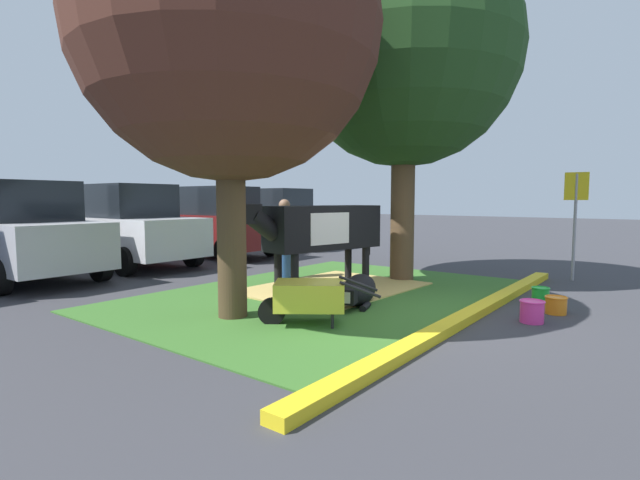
{
  "coord_description": "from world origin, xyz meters",
  "views": [
    {
      "loc": [
        -6.13,
        -3.21,
        1.66
      ],
      "look_at": [
        0.81,
        2.13,
        0.9
      ],
      "focal_mm": 26.44,
      "sensor_mm": 36.0,
      "label": 1
    }
  ],
  "objects_px": {
    "shade_tree_left": "(228,29)",
    "wheelbarrow": "(308,296)",
    "parking_sign": "(576,205)",
    "sedan_silver": "(20,232)",
    "bucket_green": "(540,295)",
    "person_handler": "(285,237)",
    "hatchback_white": "(126,226)",
    "sedan_blue": "(215,222)",
    "cow_holstein": "(319,228)",
    "sedan_red": "(275,219)",
    "shade_tree_right": "(405,53)",
    "bucket_orange": "(556,305)",
    "calf_lying": "(359,290)",
    "bucket_pink": "(532,311)"
  },
  "relations": [
    {
      "from": "calf_lying",
      "to": "bucket_orange",
      "type": "xyz_separation_m",
      "value": [
        1.28,
        -2.57,
        -0.1
      ]
    },
    {
      "from": "cow_holstein",
      "to": "sedan_red",
      "type": "bearing_deg",
      "value": 48.9
    },
    {
      "from": "shade_tree_right",
      "to": "sedan_silver",
      "type": "distance_m",
      "value": 8.57
    },
    {
      "from": "sedan_blue",
      "to": "shade_tree_left",
      "type": "bearing_deg",
      "value": -128.1
    },
    {
      "from": "shade_tree_left",
      "to": "calf_lying",
      "type": "xyz_separation_m",
      "value": [
        1.73,
        -0.98,
        -3.69
      ]
    },
    {
      "from": "shade_tree_right",
      "to": "cow_holstein",
      "type": "bearing_deg",
      "value": 156.61
    },
    {
      "from": "wheelbarrow",
      "to": "sedan_silver",
      "type": "relative_size",
      "value": 0.33
    },
    {
      "from": "parking_sign",
      "to": "sedan_silver",
      "type": "height_order",
      "value": "parking_sign"
    },
    {
      "from": "calf_lying",
      "to": "hatchback_white",
      "type": "distance_m",
      "value": 7.02
    },
    {
      "from": "person_handler",
      "to": "bucket_green",
      "type": "distance_m",
      "value": 4.84
    },
    {
      "from": "person_handler",
      "to": "sedan_blue",
      "type": "bearing_deg",
      "value": 67.03
    },
    {
      "from": "shade_tree_left",
      "to": "bucket_orange",
      "type": "distance_m",
      "value": 6.01
    },
    {
      "from": "calf_lying",
      "to": "wheelbarrow",
      "type": "xyz_separation_m",
      "value": [
        -1.39,
        -0.1,
        0.15
      ]
    },
    {
      "from": "person_handler",
      "to": "sedan_silver",
      "type": "relative_size",
      "value": 0.38
    },
    {
      "from": "bucket_pink",
      "to": "sedan_blue",
      "type": "distance_m",
      "value": 9.65
    },
    {
      "from": "shade_tree_left",
      "to": "sedan_red",
      "type": "distance_m",
      "value": 10.4
    },
    {
      "from": "sedan_silver",
      "to": "shade_tree_left",
      "type": "bearing_deg",
      "value": -84.79
    },
    {
      "from": "bucket_pink",
      "to": "bucket_green",
      "type": "bearing_deg",
      "value": 7.75
    },
    {
      "from": "shade_tree_right",
      "to": "calf_lying",
      "type": "height_order",
      "value": "shade_tree_right"
    },
    {
      "from": "wheelbarrow",
      "to": "bucket_green",
      "type": "xyz_separation_m",
      "value": [
        3.19,
        -2.14,
        -0.24
      ]
    },
    {
      "from": "shade_tree_left",
      "to": "sedan_red",
      "type": "xyz_separation_m",
      "value": [
        7.68,
        6.37,
        -2.94
      ]
    },
    {
      "from": "calf_lying",
      "to": "bucket_orange",
      "type": "bearing_deg",
      "value": -63.5
    },
    {
      "from": "sedan_red",
      "to": "calf_lying",
      "type": "bearing_deg",
      "value": -129.02
    },
    {
      "from": "sedan_silver",
      "to": "bucket_orange",
      "type": "bearing_deg",
      "value": -69.26
    },
    {
      "from": "parking_sign",
      "to": "hatchback_white",
      "type": "height_order",
      "value": "parking_sign"
    },
    {
      "from": "hatchback_white",
      "to": "sedan_blue",
      "type": "height_order",
      "value": "same"
    },
    {
      "from": "shade_tree_right",
      "to": "sedan_silver",
      "type": "relative_size",
      "value": 1.54
    },
    {
      "from": "cow_holstein",
      "to": "wheelbarrow",
      "type": "xyz_separation_m",
      "value": [
        -2.08,
        -1.41,
        -0.74
      ]
    },
    {
      "from": "person_handler",
      "to": "bucket_pink",
      "type": "bearing_deg",
      "value": -95.66
    },
    {
      "from": "shade_tree_left",
      "to": "bucket_green",
      "type": "height_order",
      "value": "shade_tree_left"
    },
    {
      "from": "shade_tree_right",
      "to": "person_handler",
      "type": "xyz_separation_m",
      "value": [
        -1.42,
        1.93,
        -3.63
      ]
    },
    {
      "from": "shade_tree_right",
      "to": "sedan_red",
      "type": "distance_m",
      "value": 8.43
    },
    {
      "from": "bucket_orange",
      "to": "sedan_blue",
      "type": "distance_m",
      "value": 9.65
    },
    {
      "from": "bucket_pink",
      "to": "bucket_orange",
      "type": "height_order",
      "value": "bucket_pink"
    },
    {
      "from": "shade_tree_right",
      "to": "hatchback_white",
      "type": "height_order",
      "value": "shade_tree_right"
    },
    {
      "from": "cow_holstein",
      "to": "parking_sign",
      "type": "height_order",
      "value": "parking_sign"
    },
    {
      "from": "shade_tree_left",
      "to": "person_handler",
      "type": "xyz_separation_m",
      "value": [
        2.76,
        1.49,
        -3.03
      ]
    },
    {
      "from": "person_handler",
      "to": "parking_sign",
      "type": "relative_size",
      "value": 0.75
    },
    {
      "from": "shade_tree_right",
      "to": "wheelbarrow",
      "type": "relative_size",
      "value": 4.65
    },
    {
      "from": "bucket_pink",
      "to": "sedan_red",
      "type": "xyz_separation_m",
      "value": [
        5.4,
        9.76,
        0.83
      ]
    },
    {
      "from": "cow_holstein",
      "to": "bucket_green",
      "type": "bearing_deg",
      "value": -72.61
    },
    {
      "from": "shade_tree_left",
      "to": "wheelbarrow",
      "type": "bearing_deg",
      "value": -72.8
    },
    {
      "from": "person_handler",
      "to": "bucket_orange",
      "type": "bearing_deg",
      "value": -87.21
    },
    {
      "from": "shade_tree_left",
      "to": "wheelbarrow",
      "type": "xyz_separation_m",
      "value": [
        0.34,
        -1.08,
        -3.54
      ]
    },
    {
      "from": "parking_sign",
      "to": "hatchback_white",
      "type": "xyz_separation_m",
      "value": [
        -4.41,
        9.21,
        -0.57
      ]
    },
    {
      "from": "person_handler",
      "to": "wheelbarrow",
      "type": "xyz_separation_m",
      "value": [
        -2.43,
        -2.58,
        -0.51
      ]
    },
    {
      "from": "bucket_orange",
      "to": "bucket_green",
      "type": "height_order",
      "value": "bucket_green"
    },
    {
      "from": "sedan_blue",
      "to": "sedan_red",
      "type": "relative_size",
      "value": 1.0
    },
    {
      "from": "wheelbarrow",
      "to": "bucket_green",
      "type": "bearing_deg",
      "value": -33.89
    },
    {
      "from": "parking_sign",
      "to": "sedan_blue",
      "type": "xyz_separation_m",
      "value": [
        -1.67,
        9.14,
        -0.57
      ]
    }
  ]
}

